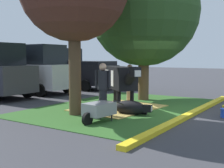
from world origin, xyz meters
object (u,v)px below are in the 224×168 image
at_px(calf_lying, 131,108).
at_px(wheelbarrow, 99,109).
at_px(pickup_truck_black, 72,70).
at_px(shade_tree_right, 144,12).
at_px(person_handler, 130,82).
at_px(cow_holstein, 118,78).
at_px(person_visitor_near, 103,88).
at_px(suv_black, 34,69).

height_order(calf_lying, wheelbarrow, wheelbarrow).
bearing_deg(pickup_truck_black, wheelbarrow, -134.37).
bearing_deg(shade_tree_right, person_handler, 164.83).
relative_size(cow_holstein, person_visitor_near, 1.58).
relative_size(person_visitor_near, wheelbarrow, 1.06).
distance_m(shade_tree_right, person_handler, 3.12).
height_order(person_visitor_near, pickup_truck_black, pickup_truck_black).
bearing_deg(person_handler, cow_holstein, -165.97).
bearing_deg(calf_lying, person_visitor_near, 137.35).
height_order(person_visitor_near, wheelbarrow, person_visitor_near).
bearing_deg(person_visitor_near, calf_lying, -42.65).
relative_size(calf_lying, wheelbarrow, 0.82).
relative_size(cow_holstein, calf_lying, 2.04).
relative_size(shade_tree_right, wheelbarrow, 3.86).
height_order(calf_lying, pickup_truck_black, pickup_truck_black).
xyz_separation_m(calf_lying, person_visitor_near, (-0.69, 0.64, 0.68)).
relative_size(person_visitor_near, pickup_truck_black, 0.32).
xyz_separation_m(cow_holstein, person_visitor_near, (-1.57, -0.42, -0.21)).
relative_size(calf_lying, person_visitor_near, 0.78).
distance_m(shade_tree_right, suv_black, 6.64).
bearing_deg(person_visitor_near, person_handler, 14.58).
bearing_deg(shade_tree_right, wheelbarrow, -168.08).
relative_size(cow_holstein, wheelbarrow, 1.67).
distance_m(calf_lying, person_visitor_near, 1.16).
distance_m(person_visitor_near, suv_black, 7.33).
bearing_deg(calf_lying, suv_black, 71.87).
relative_size(calf_lying, person_handler, 0.84).
xyz_separation_m(suv_black, pickup_truck_black, (2.94, -0.09, -0.16)).
relative_size(calf_lying, suv_black, 0.29).
distance_m(wheelbarrow, pickup_truck_black, 9.77).
relative_size(shade_tree_right, calf_lying, 4.70).
relative_size(suv_black, pickup_truck_black, 0.85).
xyz_separation_m(shade_tree_right, cow_holstein, (-2.37, -0.16, -2.72)).
bearing_deg(calf_lying, pickup_truck_black, 53.48).
relative_size(shade_tree_right, pickup_truck_black, 1.15).
distance_m(shade_tree_right, cow_holstein, 3.61).
xyz_separation_m(calf_lying, suv_black, (2.38, 7.28, 1.03)).
height_order(calf_lying, suv_black, suv_black).
bearing_deg(calf_lying, shade_tree_right, 20.65).
bearing_deg(wheelbarrow, person_handler, 17.39).
height_order(shade_tree_right, pickup_truck_black, shade_tree_right).
xyz_separation_m(shade_tree_right, calf_lying, (-3.24, -1.22, -3.62)).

